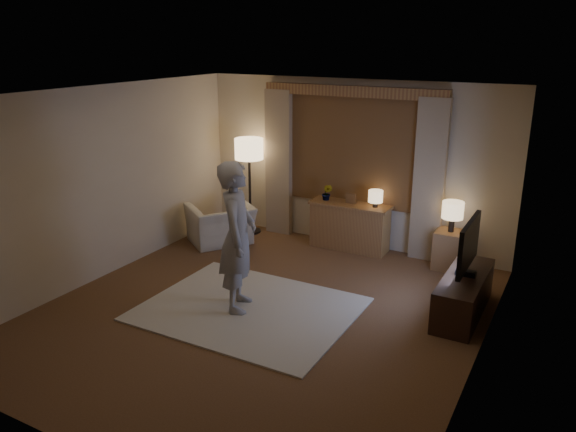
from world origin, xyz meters
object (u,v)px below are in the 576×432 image
Objects in this scene: person at (238,237)px; sideboard at (350,227)px; armchair at (221,224)px; side_table at (449,250)px; tv_stand at (464,295)px.

sideboard is at bearing -32.41° from person.
armchair is at bearing 16.93° from person.
person is at bearing -128.05° from side_table.
side_table is at bearing 136.55° from armchair.
person reaches higher than armchair.
armchair is 3.56m from side_table.
sideboard is 0.86× the size of tv_stand.
armchair is 4.02m from tv_stand.
side_table is at bearing -1.84° from sideboard.
sideboard is 2.46m from tv_stand.
person is (-0.39, -2.54, 0.58)m from sideboard.
person is at bearing -98.73° from sideboard.
person reaches higher than sideboard.
armchair is 2.44m from person.
armchair is at bearing -158.83° from sideboard.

